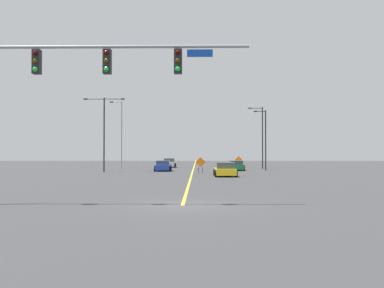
% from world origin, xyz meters
% --- Properties ---
extents(ground, '(201.78, 201.78, 0.00)m').
position_xyz_m(ground, '(0.00, 0.00, 0.00)').
color(ground, '#38383A').
extents(road_centre_stripe, '(0.16, 112.10, 0.01)m').
position_xyz_m(road_centre_stripe, '(0.00, 56.05, 0.00)').
color(road_centre_stripe, yellow).
rests_on(road_centre_stripe, ground).
extents(traffic_signal_assembly, '(12.26, 0.44, 7.46)m').
position_xyz_m(traffic_signal_assembly, '(-5.03, -0.02, 5.58)').
color(traffic_signal_assembly, gray).
rests_on(traffic_signal_assembly, ground).
extents(street_lamp_mid_left, '(4.79, 0.24, 8.65)m').
position_xyz_m(street_lamp_mid_left, '(-10.30, 31.88, 5.19)').
color(street_lamp_mid_left, black).
rests_on(street_lamp_mid_left, ground).
extents(street_lamp_near_left, '(2.07, 0.24, 8.59)m').
position_xyz_m(street_lamp_near_left, '(9.47, 41.97, 4.73)').
color(street_lamp_near_left, black).
rests_on(street_lamp_near_left, ground).
extents(street_lamp_near_right, '(1.73, 0.24, 9.53)m').
position_xyz_m(street_lamp_near_right, '(-10.23, 42.38, 5.18)').
color(street_lamp_near_right, gray).
rests_on(street_lamp_near_right, ground).
extents(street_lamp_far_right, '(1.57, 0.24, 7.63)m').
position_xyz_m(street_lamp_far_right, '(9.10, 36.50, 4.20)').
color(street_lamp_far_right, black).
rests_on(street_lamp_far_right, ground).
extents(construction_sign_right_shoulder, '(1.17, 0.26, 1.75)m').
position_xyz_m(construction_sign_right_shoulder, '(6.63, 45.41, 1.08)').
color(construction_sign_right_shoulder, orange).
rests_on(construction_sign_right_shoulder, ground).
extents(construction_sign_left_shoulder, '(1.10, 0.06, 1.78)m').
position_xyz_m(construction_sign_left_shoulder, '(0.92, 28.39, 1.12)').
color(construction_sign_left_shoulder, orange).
rests_on(construction_sign_left_shoulder, ground).
extents(car_blue_near, '(2.02, 4.14, 1.28)m').
position_xyz_m(car_blue_near, '(-3.63, 34.48, 0.59)').
color(car_blue_near, '#1E389E').
rests_on(car_blue_near, ground).
extents(car_green_distant, '(2.03, 4.61, 1.24)m').
position_xyz_m(car_green_distant, '(5.42, 36.71, 0.59)').
color(car_green_distant, '#196B38').
rests_on(car_green_distant, ground).
extents(car_silver_passing, '(1.96, 4.34, 1.38)m').
position_xyz_m(car_silver_passing, '(-3.75, 47.95, 0.65)').
color(car_silver_passing, '#B7BABF').
rests_on(car_silver_passing, ground).
extents(car_yellow_approaching, '(2.09, 4.47, 1.34)m').
position_xyz_m(car_yellow_approaching, '(3.21, 22.83, 0.64)').
color(car_yellow_approaching, gold).
rests_on(car_yellow_approaching, ground).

